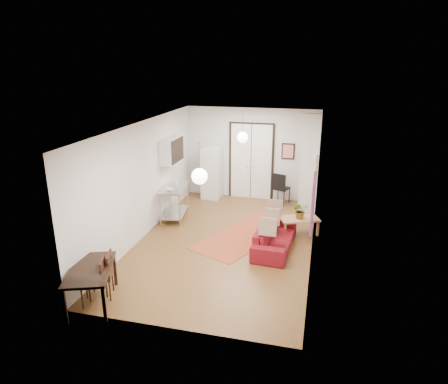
% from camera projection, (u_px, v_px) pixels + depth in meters
% --- Properties ---
extents(floor, '(7.00, 7.00, 0.00)m').
position_uv_depth(floor, '(225.00, 241.00, 9.93)').
color(floor, brown).
rests_on(floor, ground).
extents(ceiling, '(4.20, 7.00, 0.02)m').
position_uv_depth(ceiling, '(225.00, 125.00, 9.01)').
color(ceiling, white).
rests_on(ceiling, wall_back).
extents(wall_back, '(4.20, 0.02, 2.90)m').
position_uv_depth(wall_back, '(252.00, 154.00, 12.69)').
color(wall_back, silver).
rests_on(wall_back, floor).
extents(wall_front, '(4.20, 0.02, 2.90)m').
position_uv_depth(wall_front, '(172.00, 251.00, 6.25)').
color(wall_front, silver).
rests_on(wall_front, floor).
extents(wall_left, '(0.02, 7.00, 2.90)m').
position_uv_depth(wall_left, '(144.00, 180.00, 9.96)').
color(wall_left, silver).
rests_on(wall_left, floor).
extents(wall_right, '(0.02, 7.00, 2.90)m').
position_uv_depth(wall_right, '(316.00, 193.00, 8.99)').
color(wall_right, silver).
rests_on(wall_right, floor).
extents(double_doors, '(1.44, 0.06, 2.50)m').
position_uv_depth(double_doors, '(251.00, 162.00, 12.73)').
color(double_doors, white).
rests_on(double_doors, wall_back).
extents(stub_partition, '(0.50, 0.10, 2.90)m').
position_uv_depth(stub_partition, '(309.00, 165.00, 11.40)').
color(stub_partition, silver).
rests_on(stub_partition, floor).
extents(wall_cabinet, '(0.35, 1.00, 0.70)m').
position_uv_depth(wall_cabinet, '(172.00, 150.00, 11.15)').
color(wall_cabinet, white).
rests_on(wall_cabinet, wall_left).
extents(painting_popart, '(0.05, 1.00, 1.00)m').
position_uv_depth(painting_popart, '(313.00, 203.00, 7.78)').
color(painting_popart, red).
rests_on(painting_popart, wall_right).
extents(painting_abstract, '(0.05, 0.50, 0.60)m').
position_uv_depth(painting_abstract, '(317.00, 169.00, 9.62)').
color(painting_abstract, beige).
rests_on(painting_abstract, wall_right).
extents(poster_back, '(0.40, 0.03, 0.50)m').
position_uv_depth(poster_back, '(288.00, 151.00, 12.36)').
color(poster_back, red).
rests_on(poster_back, wall_back).
extents(print_left, '(0.03, 0.44, 0.54)m').
position_uv_depth(print_left, '(173.00, 144.00, 11.63)').
color(print_left, brown).
rests_on(print_left, wall_left).
extents(pendant_back, '(0.30, 0.30, 0.80)m').
position_uv_depth(pendant_back, '(243.00, 137.00, 11.06)').
color(pendant_back, white).
rests_on(pendant_back, ceiling).
extents(pendant_front, '(0.30, 0.30, 0.80)m').
position_uv_depth(pendant_front, '(200.00, 176.00, 7.38)').
color(pendant_front, white).
rests_on(pendant_front, ceiling).
extents(kilim_rug, '(2.67, 3.75, 0.01)m').
position_uv_depth(kilim_rug, '(251.00, 232.00, 10.48)').
color(kilim_rug, '#AF492B').
rests_on(kilim_rug, floor).
extents(sofa, '(2.01, 0.89, 0.57)m').
position_uv_depth(sofa, '(275.00, 237.00, 9.51)').
color(sofa, maroon).
rests_on(sofa, floor).
extents(coffee_table, '(1.10, 0.87, 0.43)m').
position_uv_depth(coffee_table, '(299.00, 220.00, 10.28)').
color(coffee_table, tan).
rests_on(coffee_table, floor).
extents(potted_plant, '(0.45, 0.48, 0.42)m').
position_uv_depth(potted_plant, '(300.00, 210.00, 10.19)').
color(potted_plant, '#2F642D').
rests_on(potted_plant, coffee_table).
extents(kitchen_counter, '(0.77, 1.29, 0.93)m').
position_uv_depth(kitchen_counter, '(174.00, 198.00, 11.19)').
color(kitchen_counter, '#BABDBF').
rests_on(kitchen_counter, floor).
extents(bowl, '(0.27, 0.27, 0.05)m').
position_uv_depth(bowl, '(170.00, 189.00, 10.80)').
color(bowl, silver).
rests_on(bowl, kitchen_counter).
extents(soap_bottle, '(0.11, 0.11, 0.19)m').
position_uv_depth(soap_bottle, '(177.00, 181.00, 11.28)').
color(soap_bottle, teal).
rests_on(soap_bottle, kitchen_counter).
extents(fridge, '(0.59, 0.59, 1.66)m').
position_uv_depth(fridge, '(212.00, 173.00, 12.85)').
color(fridge, silver).
rests_on(fridge, floor).
extents(dining_table, '(1.15, 1.48, 0.72)m').
position_uv_depth(dining_table, '(90.00, 272.00, 7.23)').
color(dining_table, black).
rests_on(dining_table, floor).
extents(dining_chair_near, '(0.54, 0.66, 0.89)m').
position_uv_depth(dining_chair_near, '(102.00, 270.00, 7.56)').
color(dining_chair_near, '#351911').
rests_on(dining_chair_near, floor).
extents(dining_chair_far, '(0.54, 0.66, 0.89)m').
position_uv_depth(dining_chair_far, '(96.00, 276.00, 7.34)').
color(dining_chair_far, '#351911').
rests_on(dining_chair_far, floor).
extents(black_side_chair, '(0.58, 0.59, 1.00)m').
position_uv_depth(black_side_chair, '(282.00, 184.00, 12.50)').
color(black_side_chair, black).
rests_on(black_side_chair, floor).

